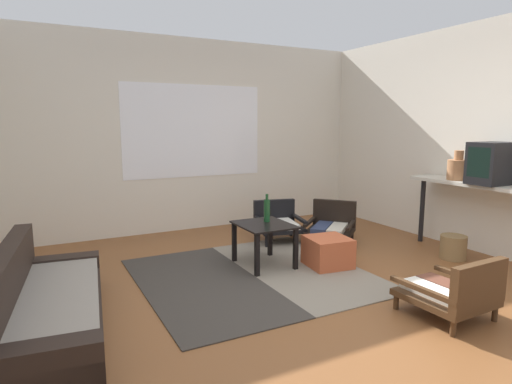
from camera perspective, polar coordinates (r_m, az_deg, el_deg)
ground_plane at (r=3.86m, az=7.76°, el=-14.28°), size 7.80×7.80×0.00m
far_wall_with_window at (r=6.29m, az=-8.39°, el=7.39°), size 5.60×0.13×2.70m
side_wall_right at (r=5.70m, az=28.73°, el=6.22°), size 0.12×6.60×2.70m
area_rug at (r=4.43m, az=-0.42°, el=-11.00°), size 2.19×2.18×0.01m
couch at (r=3.60m, az=-26.42°, el=-13.48°), size 0.91×1.95×0.63m
coffee_table at (r=4.62m, az=1.08°, el=-5.38°), size 0.54×0.62×0.46m
armchair_by_window at (r=5.67m, az=2.95°, el=-3.96°), size 0.68×0.68×0.51m
armchair_striped_foreground at (r=3.78m, az=24.76°, el=-11.90°), size 0.60×0.64×0.52m
armchair_corner at (r=5.68m, az=9.96°, el=-4.28°), size 0.82×0.82×0.52m
ottoman_orange at (r=4.71m, az=9.50°, el=-7.87°), size 0.48×0.48×0.32m
console_shelf at (r=5.47m, az=27.18°, el=0.05°), size 0.38×1.60×0.87m
crt_television at (r=5.34m, az=28.86°, el=3.36°), size 0.48×0.34×0.46m
clay_vase at (r=5.59m, az=25.22°, el=2.81°), size 0.24×0.24×0.35m
glass_bottle at (r=4.68m, az=1.46°, el=-2.40°), size 0.07×0.07×0.31m
wicker_basket at (r=5.41m, az=24.69°, el=-6.67°), size 0.29×0.29×0.27m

